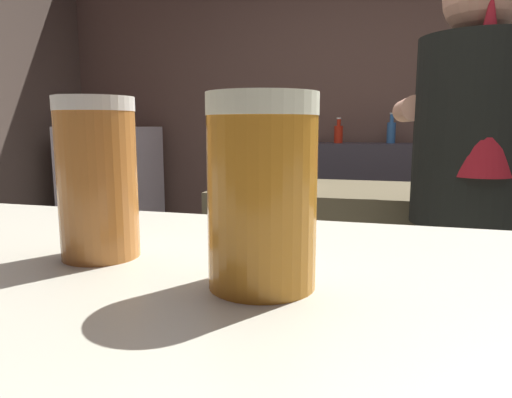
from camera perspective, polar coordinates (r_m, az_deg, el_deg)
name	(u,v)px	position (r m, az deg, el deg)	size (l,w,h in m)	color
wall_back	(386,103)	(3.58, 15.91, 11.45)	(5.20, 0.10, 2.70)	brown
prep_counter	(468,302)	(2.13, 24.88, -11.58)	(2.10, 0.60, 0.92)	brown
back_shelf	(359,218)	(3.36, 12.71, -2.31)	(0.95, 0.36, 1.06)	#35323B
mini_fridge	(113,202)	(3.76, -17.40, -0.41)	(0.62, 0.58, 1.18)	white
bartender	(468,198)	(1.55, 24.90, 0.09)	(0.44, 0.52, 1.66)	#233036
mixing_bowl	(288,180)	(1.97, 4.05, 2.32)	(0.22, 0.22, 0.06)	beige
pint_glass_near	(262,192)	(0.35, 0.77, 0.91)	(0.08, 0.08, 0.15)	orange
pint_glass_far	(98,178)	(0.45, -19.08, 2.44)	(0.07, 0.07, 0.15)	#BF7534
bottle_soy	(391,131)	(3.37, 16.47, 8.06)	(0.06, 0.06, 0.21)	#30639E
bottle_hot_sauce	(339,133)	(3.32, 10.22, 8.06)	(0.06, 0.06, 0.18)	red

